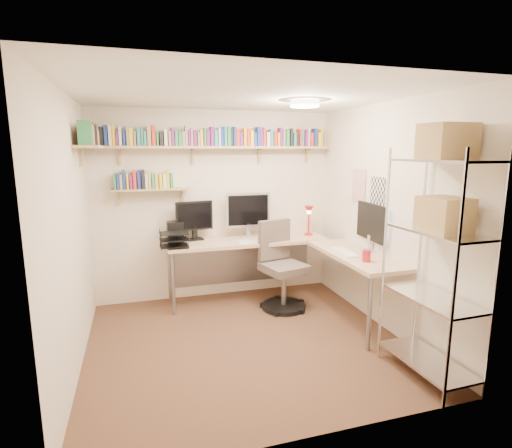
{
  "coord_description": "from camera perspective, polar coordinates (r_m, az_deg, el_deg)",
  "views": [
    {
      "loc": [
        -1.02,
        -3.77,
        1.99
      ],
      "look_at": [
        0.28,
        0.55,
        1.15
      ],
      "focal_mm": 28.0,
      "sensor_mm": 36.0,
      "label": 1
    }
  ],
  "objects": [
    {
      "name": "ground",
      "position": [
        4.38,
        -1.46,
        -16.46
      ],
      "size": [
        3.2,
        3.2,
        0.0
      ],
      "primitive_type": "plane",
      "color": "#47311E",
      "rests_on": "ground"
    },
    {
      "name": "room_shell",
      "position": [
        3.93,
        -1.5,
        4.1
      ],
      "size": [
        3.24,
        3.04,
        2.52
      ],
      "color": "beige",
      "rests_on": "ground"
    },
    {
      "name": "corner_desk",
      "position": [
        5.09,
        1.19,
        -2.82
      ],
      "size": [
        2.53,
        2.14,
        1.42
      ],
      "color": "beige",
      "rests_on": "ground"
    },
    {
      "name": "wire_rack",
      "position": [
        3.59,
        25.01,
        1.84
      ],
      "size": [
        0.45,
        0.88,
        2.2
      ],
      "rotation": [
        0.0,
        0.0,
        0.02
      ],
      "color": "silver",
      "rests_on": "ground"
    },
    {
      "name": "wall_shelves",
      "position": [
        5.1,
        -10.01,
        10.87
      ],
      "size": [
        3.12,
        1.09,
        0.8
      ],
      "color": "tan",
      "rests_on": "ground"
    },
    {
      "name": "office_chair",
      "position": [
        5.1,
        3.61,
        -6.82
      ],
      "size": [
        0.6,
        0.61,
        1.11
      ],
      "rotation": [
        0.0,
        0.0,
        0.26
      ],
      "color": "black",
      "rests_on": "ground"
    }
  ]
}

